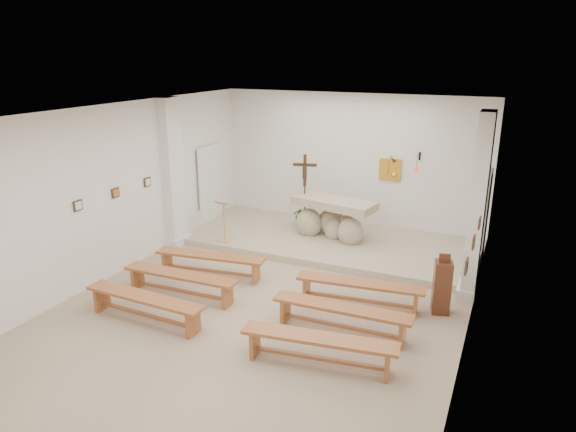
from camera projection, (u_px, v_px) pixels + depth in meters
The scene contains 29 objects.
ground at pixel (264, 306), 9.44m from camera, with size 7.00×10.00×0.00m, color #C2AB8C.
wall_left at pixel (108, 194), 10.28m from camera, with size 0.02×10.00×3.50m, color white.
wall_right at pixel (474, 245), 7.54m from camera, with size 0.02×10.00×3.50m, color white.
wall_back at pixel (350, 162), 13.24m from camera, with size 7.00×0.02×3.50m, color white.
ceiling at pixel (261, 114), 8.38m from camera, with size 7.00×10.00×0.02m, color silver.
sanctuary_platform at pixel (329, 241), 12.46m from camera, with size 6.98×3.00×0.15m, color #B6A98C.
pilaster_left at pixel (173, 174), 11.97m from camera, with size 0.26×0.55×3.50m, color white.
pilaster_right at pixel (478, 208), 9.32m from camera, with size 0.26×0.55×3.50m, color white.
gold_wall_relief at pixel (390, 170), 12.83m from camera, with size 0.55×0.04×0.55m, color gold.
sanctuary_lamp at pixel (417, 168), 12.29m from camera, with size 0.11×0.36×0.44m.
station_frame_left_front at pixel (78, 205), 9.58m from camera, with size 0.03×0.20×0.20m, color #422B1D.
station_frame_left_mid at pixel (116, 193), 10.45m from camera, with size 0.03×0.20×0.20m, color #422B1D.
station_frame_left_rear at pixel (147, 182), 11.32m from camera, with size 0.03×0.20×0.20m, color #422B1D.
station_frame_right_front at pixel (466, 266), 6.86m from camera, with size 0.03×0.20×0.20m, color #422B1D.
station_frame_right_mid at pixel (474, 242), 7.73m from camera, with size 0.03×0.20×0.20m, color #422B1D.
station_frame_right_rear at pixel (479, 223), 8.60m from camera, with size 0.03×0.20×0.20m, color #422B1D.
radiator_left at pixel (192, 225), 13.05m from camera, with size 0.10×0.85×0.52m, color silver.
radiator_right at pixel (476, 269), 10.36m from camera, with size 0.10×0.85×0.52m, color silver.
altar at pixel (333, 221), 12.44m from camera, with size 2.13×1.15×1.04m.
lectern at pixel (224, 221), 12.12m from camera, with size 0.38×0.32×1.03m.
crucifix_stand at pixel (305, 187), 12.70m from camera, with size 0.58×0.26×1.94m.
potted_plant at pixel (301, 216), 13.37m from camera, with size 0.44×0.38×0.48m, color #2E5A24.
donation_pedestal at pixel (442, 287), 9.06m from camera, with size 0.37×0.37×1.12m.
bench_left_front at pixel (210, 260), 10.57m from camera, with size 2.35×0.68×0.49m.
bench_right_front at pixel (360, 288), 9.31m from camera, with size 2.35×0.63×0.49m.
bench_left_second at pixel (180, 279), 9.67m from camera, with size 2.33×0.44×0.49m.
bench_right_second at pixel (342, 313), 8.42m from camera, with size 2.33×0.43×0.49m.
bench_left_third at pixel (145, 302), 8.78m from camera, with size 2.34×0.45×0.49m.
bench_right_third at pixel (319, 344), 7.52m from camera, with size 2.35×0.69×0.49m.
Camera 1 is at (3.90, -7.56, 4.45)m, focal length 32.00 mm.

